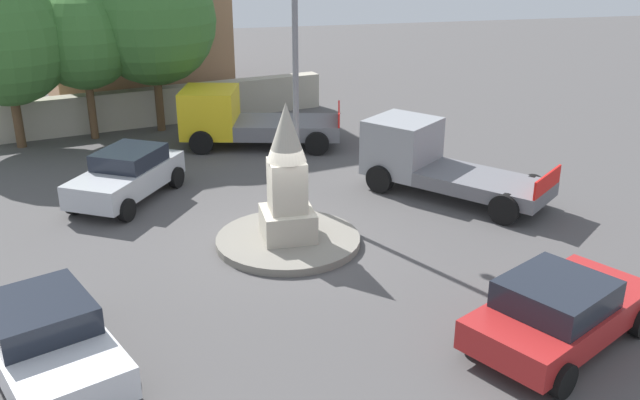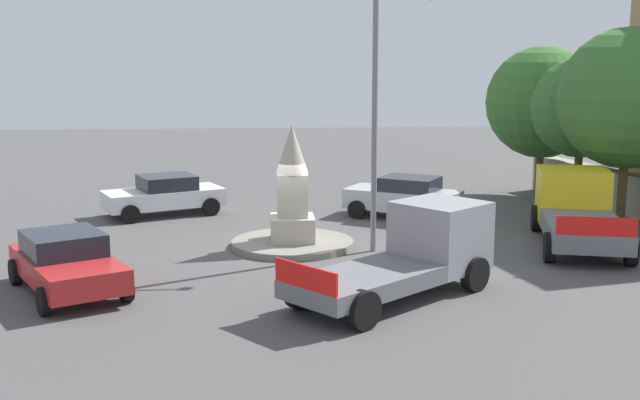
{
  "view_description": "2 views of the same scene",
  "coord_description": "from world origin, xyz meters",
  "px_view_note": "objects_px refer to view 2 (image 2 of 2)",
  "views": [
    {
      "loc": [
        15.49,
        -2.82,
        7.42
      ],
      "look_at": [
        0.79,
        0.64,
        1.43
      ],
      "focal_mm": 38.71,
      "sensor_mm": 36.0,
      "label": 1
    },
    {
      "loc": [
        0.98,
        22.71,
        5.54
      ],
      "look_at": [
        -0.89,
        -0.89,
        1.24
      ],
      "focal_mm": 44.16,
      "sensor_mm": 36.0,
      "label": 2
    }
  ],
  "objects_px": {
    "truck_grey_waiting": "(414,252)",
    "truck_yellow_far_side": "(577,209)",
    "monument": "(292,189)",
    "streetlamp": "(375,87)",
    "car_white_passing": "(164,195)",
    "tree_far_corner": "(582,108)",
    "tree_near_wall": "(542,102)",
    "car_red_approaching": "(67,262)",
    "tree_mid_cluster": "(628,98)",
    "car_silver_near_island": "(404,196)"
  },
  "relations": [
    {
      "from": "tree_mid_cluster",
      "to": "tree_far_corner",
      "type": "xyz_separation_m",
      "value": [
        0.55,
        -2.47,
        -0.46
      ]
    },
    {
      "from": "tree_near_wall",
      "to": "truck_grey_waiting",
      "type": "bearing_deg",
      "value": 59.03
    },
    {
      "from": "car_silver_near_island",
      "to": "truck_yellow_far_side",
      "type": "bearing_deg",
      "value": 139.34
    },
    {
      "from": "tree_near_wall",
      "to": "car_white_passing",
      "type": "bearing_deg",
      "value": 10.5
    },
    {
      "from": "car_silver_near_island",
      "to": "tree_mid_cluster",
      "type": "height_order",
      "value": "tree_mid_cluster"
    },
    {
      "from": "car_white_passing",
      "to": "monument",
      "type": "bearing_deg",
      "value": 129.99
    },
    {
      "from": "tree_mid_cluster",
      "to": "monument",
      "type": "bearing_deg",
      "value": 14.2
    },
    {
      "from": "tree_far_corner",
      "to": "monument",
      "type": "bearing_deg",
      "value": 26.24
    },
    {
      "from": "car_white_passing",
      "to": "car_red_approaching",
      "type": "xyz_separation_m",
      "value": [
        1.25,
        9.29,
        0.0
      ]
    },
    {
      "from": "streetlamp",
      "to": "tree_near_wall",
      "type": "height_order",
      "value": "streetlamp"
    },
    {
      "from": "streetlamp",
      "to": "tree_near_wall",
      "type": "distance_m",
      "value": 11.76
    },
    {
      "from": "streetlamp",
      "to": "truck_yellow_far_side",
      "type": "height_order",
      "value": "streetlamp"
    },
    {
      "from": "streetlamp",
      "to": "tree_far_corner",
      "type": "xyz_separation_m",
      "value": [
        -8.56,
        -6.06,
        -1.01
      ]
    },
    {
      "from": "car_red_approaching",
      "to": "tree_far_corner",
      "type": "bearing_deg",
      "value": -150.01
    },
    {
      "from": "car_silver_near_island",
      "to": "car_red_approaching",
      "type": "relative_size",
      "value": 0.95
    },
    {
      "from": "car_white_passing",
      "to": "tree_far_corner",
      "type": "relative_size",
      "value": 0.8
    },
    {
      "from": "tree_mid_cluster",
      "to": "tree_far_corner",
      "type": "distance_m",
      "value": 2.57
    },
    {
      "from": "truck_yellow_far_side",
      "to": "tree_near_wall",
      "type": "bearing_deg",
      "value": -101.82
    },
    {
      "from": "monument",
      "to": "car_white_passing",
      "type": "relative_size",
      "value": 0.77
    },
    {
      "from": "tree_mid_cluster",
      "to": "tree_far_corner",
      "type": "height_order",
      "value": "tree_mid_cluster"
    },
    {
      "from": "tree_mid_cluster",
      "to": "truck_yellow_far_side",
      "type": "bearing_deg",
      "value": 46.04
    },
    {
      "from": "truck_yellow_far_side",
      "to": "tree_near_wall",
      "type": "relative_size",
      "value": 0.99
    },
    {
      "from": "monument",
      "to": "tree_mid_cluster",
      "type": "relative_size",
      "value": 0.52
    },
    {
      "from": "tree_near_wall",
      "to": "tree_mid_cluster",
      "type": "bearing_deg",
      "value": 102.66
    },
    {
      "from": "truck_yellow_far_side",
      "to": "car_silver_near_island",
      "type": "bearing_deg",
      "value": -40.66
    },
    {
      "from": "truck_grey_waiting",
      "to": "tree_near_wall",
      "type": "xyz_separation_m",
      "value": [
        -7.62,
        -12.69,
        2.79
      ]
    },
    {
      "from": "monument",
      "to": "tree_far_corner",
      "type": "height_order",
      "value": "tree_far_corner"
    },
    {
      "from": "tree_far_corner",
      "to": "car_red_approaching",
      "type": "bearing_deg",
      "value": 29.99
    },
    {
      "from": "streetlamp",
      "to": "truck_grey_waiting",
      "type": "bearing_deg",
      "value": 95.21
    },
    {
      "from": "truck_grey_waiting",
      "to": "tree_mid_cluster",
      "type": "height_order",
      "value": "tree_mid_cluster"
    },
    {
      "from": "truck_yellow_far_side",
      "to": "tree_mid_cluster",
      "type": "height_order",
      "value": "tree_mid_cluster"
    },
    {
      "from": "truck_yellow_far_side",
      "to": "monument",
      "type": "bearing_deg",
      "value": 0.16
    },
    {
      "from": "tree_far_corner",
      "to": "truck_yellow_far_side",
      "type": "bearing_deg",
      "value": 67.51
    },
    {
      "from": "truck_grey_waiting",
      "to": "car_silver_near_island",
      "type": "bearing_deg",
      "value": -99.06
    },
    {
      "from": "tree_near_wall",
      "to": "truck_yellow_far_side",
      "type": "bearing_deg",
      "value": 78.18
    },
    {
      "from": "car_white_passing",
      "to": "car_red_approaching",
      "type": "relative_size",
      "value": 1.01
    },
    {
      "from": "streetlamp",
      "to": "tree_mid_cluster",
      "type": "relative_size",
      "value": 1.2
    },
    {
      "from": "monument",
      "to": "car_red_approaching",
      "type": "bearing_deg",
      "value": 36.53
    },
    {
      "from": "monument",
      "to": "car_silver_near_island",
      "type": "relative_size",
      "value": 0.82
    },
    {
      "from": "car_silver_near_island",
      "to": "tree_mid_cluster",
      "type": "relative_size",
      "value": 0.64
    },
    {
      "from": "tree_far_corner",
      "to": "tree_mid_cluster",
      "type": "bearing_deg",
      "value": 102.66
    },
    {
      "from": "tree_mid_cluster",
      "to": "tree_far_corner",
      "type": "bearing_deg",
      "value": -77.34
    },
    {
      "from": "truck_grey_waiting",
      "to": "car_white_passing",
      "type": "bearing_deg",
      "value": -54.92
    },
    {
      "from": "streetlamp",
      "to": "tree_far_corner",
      "type": "height_order",
      "value": "streetlamp"
    },
    {
      "from": "car_silver_near_island",
      "to": "tree_near_wall",
      "type": "bearing_deg",
      "value": -147.79
    },
    {
      "from": "car_white_passing",
      "to": "car_red_approaching",
      "type": "height_order",
      "value": "car_red_approaching"
    },
    {
      "from": "car_white_passing",
      "to": "truck_yellow_far_side",
      "type": "relative_size",
      "value": 0.75
    },
    {
      "from": "monument",
      "to": "streetlamp",
      "type": "xyz_separation_m",
      "value": [
        -2.31,
        0.7,
        2.99
      ]
    },
    {
      "from": "truck_grey_waiting",
      "to": "truck_yellow_far_side",
      "type": "bearing_deg",
      "value": -140.95
    },
    {
      "from": "tree_far_corner",
      "to": "truck_grey_waiting",
      "type": "bearing_deg",
      "value": 51.21
    }
  ]
}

